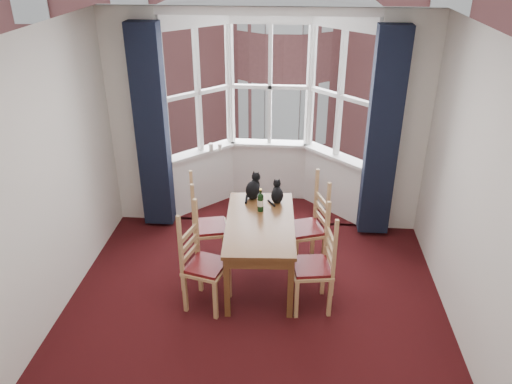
# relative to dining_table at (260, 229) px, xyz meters

# --- Properties ---
(floor) EXTENTS (4.50, 4.50, 0.00)m
(floor) POSITION_rel_dining_table_xyz_m (-0.02, -0.94, -0.65)
(floor) COLOR black
(floor) RESTS_ON ground
(ceiling) EXTENTS (4.50, 4.50, 0.00)m
(ceiling) POSITION_rel_dining_table_xyz_m (-0.02, -0.94, 2.15)
(ceiling) COLOR white
(ceiling) RESTS_ON floor
(wall_left) EXTENTS (0.00, 4.50, 4.50)m
(wall_left) POSITION_rel_dining_table_xyz_m (-2.02, -0.94, 0.75)
(wall_left) COLOR silver
(wall_left) RESTS_ON floor
(wall_right) EXTENTS (0.00, 4.50, 4.50)m
(wall_right) POSITION_rel_dining_table_xyz_m (1.98, -0.94, 0.75)
(wall_right) COLOR silver
(wall_right) RESTS_ON floor
(wall_back_pier_left) EXTENTS (0.70, 0.12, 2.80)m
(wall_back_pier_left) POSITION_rel_dining_table_xyz_m (-1.67, 1.31, 0.75)
(wall_back_pier_left) COLOR silver
(wall_back_pier_left) RESTS_ON floor
(wall_back_pier_right) EXTENTS (0.70, 0.12, 2.80)m
(wall_back_pier_right) POSITION_rel_dining_table_xyz_m (1.63, 1.31, 0.75)
(wall_back_pier_right) COLOR silver
(wall_back_pier_right) RESTS_ON floor
(bay_window) EXTENTS (2.76, 0.94, 2.80)m
(bay_window) POSITION_rel_dining_table_xyz_m (-0.02, 1.82, 0.75)
(bay_window) COLOR white
(bay_window) RESTS_ON floor
(curtain_left) EXTENTS (0.38, 0.22, 2.60)m
(curtain_left) POSITION_rel_dining_table_xyz_m (-1.44, 1.13, 0.70)
(curtain_left) COLOR black
(curtain_left) RESTS_ON floor
(curtain_right) EXTENTS (0.38, 0.22, 2.60)m
(curtain_right) POSITION_rel_dining_table_xyz_m (1.40, 1.13, 0.70)
(curtain_right) COLOR black
(curtain_right) RESTS_ON floor
(dining_table) EXTENTS (0.81, 1.41, 0.75)m
(dining_table) POSITION_rel_dining_table_xyz_m (0.00, 0.00, 0.00)
(dining_table) COLOR brown
(dining_table) RESTS_ON floor
(chair_left_near) EXTENTS (0.50, 0.51, 0.92)m
(chair_left_near) POSITION_rel_dining_table_xyz_m (-0.60, -0.47, -0.18)
(chair_left_near) COLOR tan
(chair_left_near) RESTS_ON floor
(chair_left_far) EXTENTS (0.49, 0.50, 0.92)m
(chair_left_far) POSITION_rel_dining_table_xyz_m (-0.69, 0.26, -0.18)
(chair_left_far) COLOR tan
(chair_left_far) RESTS_ON floor
(chair_right_near) EXTENTS (0.46, 0.48, 0.92)m
(chair_right_near) POSITION_rel_dining_table_xyz_m (0.65, -0.41, -0.18)
(chair_right_near) COLOR tan
(chair_right_near) RESTS_ON floor
(chair_right_far) EXTENTS (0.52, 0.53, 0.92)m
(chair_right_far) POSITION_rel_dining_table_xyz_m (0.59, 0.36, -0.18)
(chair_right_far) COLOR tan
(chair_right_far) RESTS_ON floor
(cat_left) EXTENTS (0.24, 0.27, 0.33)m
(cat_left) POSITION_rel_dining_table_xyz_m (-0.12, 0.55, 0.22)
(cat_left) COLOR black
(cat_left) RESTS_ON dining_table
(cat_right) EXTENTS (0.16, 0.22, 0.28)m
(cat_right) POSITION_rel_dining_table_xyz_m (0.16, 0.47, 0.20)
(cat_right) COLOR black
(cat_right) RESTS_ON dining_table
(wine_bottle) EXTENTS (0.07, 0.07, 0.27)m
(wine_bottle) POSITION_rel_dining_table_xyz_m (-0.01, 0.25, 0.21)
(wine_bottle) COLOR black
(wine_bottle) RESTS_ON dining_table
(candle_tall) EXTENTS (0.06, 0.06, 0.11)m
(candle_tall) POSITION_rel_dining_table_xyz_m (-0.80, 1.66, 0.27)
(candle_tall) COLOR white
(candle_tall) RESTS_ON bay_window
(candle_short) EXTENTS (0.06, 0.06, 0.09)m
(candle_short) POSITION_rel_dining_table_xyz_m (-0.68, 1.69, 0.26)
(candle_short) COLOR white
(candle_short) RESTS_ON bay_window
(street) EXTENTS (80.00, 80.00, 0.00)m
(street) POSITION_rel_dining_table_xyz_m (-0.02, 31.31, -6.65)
(street) COLOR #333335
(street) RESTS_ON ground
(tenement_building) EXTENTS (18.40, 7.80, 15.20)m
(tenement_building) POSITION_rel_dining_table_xyz_m (-0.02, 13.07, 0.94)
(tenement_building) COLOR #8E4B49
(tenement_building) RESTS_ON street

